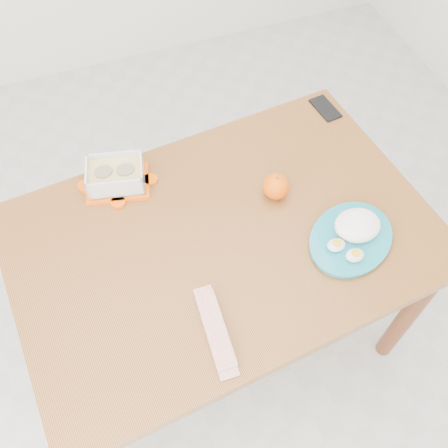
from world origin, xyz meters
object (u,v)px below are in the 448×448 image
object	(u,v)px
dining_table	(224,252)
smartphone	(325,108)
food_container	(116,176)
rice_plate	(353,233)
orange_fruit	(276,187)

from	to	relation	value
dining_table	smartphone	world-z (taller)	smartphone
dining_table	food_container	bearing A→B (deg)	124.01
dining_table	rice_plate	xyz separation A→B (m)	(0.35, -0.14, 0.12)
orange_fruit	smartphone	distance (m)	0.43
rice_plate	smartphone	bearing A→B (deg)	41.97
dining_table	orange_fruit	size ratio (longest dim) A/B	16.13
dining_table	food_container	world-z (taller)	food_container
food_container	smartphone	world-z (taller)	food_container
dining_table	smartphone	size ratio (longest dim) A/B	10.61
orange_fruit	food_container	bearing A→B (deg)	154.97
dining_table	food_container	distance (m)	0.41
dining_table	smartphone	xyz separation A→B (m)	(0.52, 0.38, 0.10)
dining_table	rice_plate	distance (m)	0.39
dining_table	orange_fruit	xyz separation A→B (m)	(0.20, 0.09, 0.14)
dining_table	smartphone	bearing A→B (deg)	30.03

